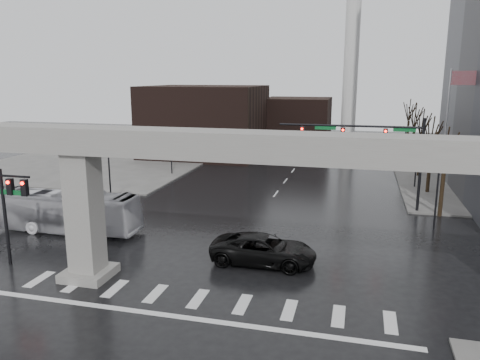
% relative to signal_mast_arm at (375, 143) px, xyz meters
% --- Properties ---
extents(ground, '(160.00, 160.00, 0.00)m').
position_rel_signal_mast_arm_xyz_m(ground, '(-8.99, -18.80, -5.83)').
color(ground, black).
rests_on(ground, ground).
extents(sidewalk_nw, '(28.00, 36.00, 0.15)m').
position_rel_signal_mast_arm_xyz_m(sidewalk_nw, '(-34.99, 17.20, -5.75)').
color(sidewalk_nw, slate).
rests_on(sidewalk_nw, ground).
extents(elevated_guideway, '(48.00, 2.60, 8.70)m').
position_rel_signal_mast_arm_xyz_m(elevated_guideway, '(-7.73, -18.80, 1.05)').
color(elevated_guideway, gray).
rests_on(elevated_guideway, ground).
extents(building_far_left, '(16.00, 14.00, 10.00)m').
position_rel_signal_mast_arm_xyz_m(building_far_left, '(-22.99, 23.20, -0.83)').
color(building_far_left, black).
rests_on(building_far_left, ground).
extents(building_far_mid, '(10.00, 10.00, 8.00)m').
position_rel_signal_mast_arm_xyz_m(building_far_mid, '(-10.99, 33.20, -1.83)').
color(building_far_mid, black).
rests_on(building_far_mid, ground).
extents(smokestack, '(3.60, 3.60, 30.00)m').
position_rel_signal_mast_arm_xyz_m(smokestack, '(-2.99, 27.20, 7.52)').
color(smokestack, silver).
rests_on(smokestack, ground).
extents(signal_mast_arm, '(12.12, 0.43, 8.00)m').
position_rel_signal_mast_arm_xyz_m(signal_mast_arm, '(0.00, 0.00, 0.00)').
color(signal_mast_arm, black).
rests_on(signal_mast_arm, ground).
extents(signal_left_pole, '(2.30, 0.30, 6.00)m').
position_rel_signal_mast_arm_xyz_m(signal_left_pole, '(-21.24, -18.30, -1.76)').
color(signal_left_pole, black).
rests_on(signal_left_pole, ground).
extents(flagpole_assembly, '(2.06, 0.12, 12.00)m').
position_rel_signal_mast_arm_xyz_m(flagpole_assembly, '(6.30, 3.20, 1.70)').
color(flagpole_assembly, silver).
rests_on(flagpole_assembly, ground).
extents(lamp_right_0, '(1.22, 0.32, 5.11)m').
position_rel_signal_mast_arm_xyz_m(lamp_right_0, '(4.51, -4.80, -2.36)').
color(lamp_right_0, black).
rests_on(lamp_right_0, ground).
extents(lamp_right_1, '(1.22, 0.32, 5.11)m').
position_rel_signal_mast_arm_xyz_m(lamp_right_1, '(4.51, 9.20, -2.36)').
color(lamp_right_1, black).
rests_on(lamp_right_1, ground).
extents(lamp_right_2, '(1.22, 0.32, 5.11)m').
position_rel_signal_mast_arm_xyz_m(lamp_right_2, '(4.51, 23.20, -2.36)').
color(lamp_right_2, black).
rests_on(lamp_right_2, ground).
extents(lamp_left_0, '(1.22, 0.32, 5.11)m').
position_rel_signal_mast_arm_xyz_m(lamp_left_0, '(-22.49, -4.80, -2.36)').
color(lamp_left_0, black).
rests_on(lamp_left_0, ground).
extents(lamp_left_1, '(1.22, 0.32, 5.11)m').
position_rel_signal_mast_arm_xyz_m(lamp_left_1, '(-22.49, 9.20, -2.36)').
color(lamp_left_1, black).
rests_on(lamp_left_1, ground).
extents(lamp_left_2, '(1.22, 0.32, 5.11)m').
position_rel_signal_mast_arm_xyz_m(lamp_left_2, '(-22.49, 23.20, -2.36)').
color(lamp_left_2, black).
rests_on(lamp_left_2, ground).
extents(tree_right_0, '(1.09, 1.58, 7.50)m').
position_rel_signal_mast_arm_xyz_m(tree_right_0, '(5.54, -0.78, -3.04)').
color(tree_right_0, black).
rests_on(tree_right_0, ground).
extents(tree_right_1, '(1.09, 1.61, 7.67)m').
position_rel_signal_mast_arm_xyz_m(tree_right_1, '(5.54, 7.22, -2.98)').
color(tree_right_1, black).
rests_on(tree_right_1, ground).
extents(tree_right_2, '(1.10, 1.63, 7.85)m').
position_rel_signal_mast_arm_xyz_m(tree_right_2, '(5.54, 15.22, -2.91)').
color(tree_right_2, black).
rests_on(tree_right_2, ground).
extents(tree_right_3, '(1.11, 1.66, 8.02)m').
position_rel_signal_mast_arm_xyz_m(tree_right_3, '(5.54, 23.22, -2.85)').
color(tree_right_3, black).
rests_on(tree_right_3, ground).
extents(tree_right_4, '(1.12, 1.69, 8.19)m').
position_rel_signal_mast_arm_xyz_m(tree_right_4, '(5.54, 31.22, -2.79)').
color(tree_right_4, black).
rests_on(tree_right_4, ground).
extents(pickup_truck, '(6.50, 3.01, 1.81)m').
position_rel_signal_mast_arm_xyz_m(pickup_truck, '(-6.65, -14.29, -4.93)').
color(pickup_truck, black).
rests_on(pickup_truck, ground).
extents(city_bus, '(11.26, 2.93, 3.12)m').
position_rel_signal_mast_arm_xyz_m(city_bus, '(-22.03, -11.96, -4.27)').
color(city_bus, silver).
rests_on(city_bus, ground).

